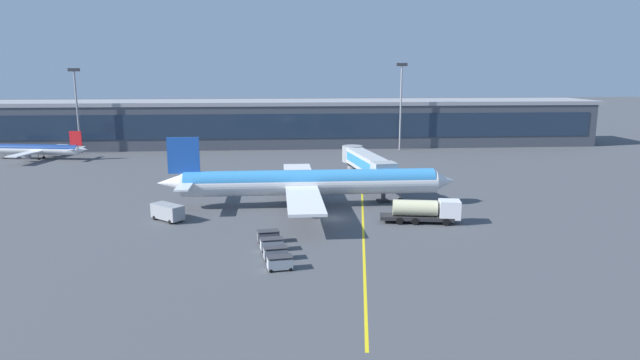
# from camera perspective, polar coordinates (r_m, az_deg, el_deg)

# --- Properties ---
(ground_plane) EXTENTS (700.00, 700.00, 0.00)m
(ground_plane) POSITION_cam_1_polar(r_m,az_deg,el_deg) (77.51, 1.25, -4.04)
(ground_plane) COLOR #47494F
(apron_lead_in_line) EXTENTS (11.90, 79.20, 0.01)m
(apron_lead_in_line) POSITION_cam_1_polar(r_m,az_deg,el_deg) (80.01, 4.49, -3.58)
(apron_lead_in_line) COLOR yellow
(apron_lead_in_line) RESTS_ON ground_plane
(terminal_building) EXTENTS (167.51, 20.21, 12.45)m
(terminal_building) POSITION_cam_1_polar(r_m,az_deg,el_deg) (154.01, -2.47, 6.00)
(terminal_building) COLOR #424751
(terminal_building) RESTS_ON ground_plane
(main_airliner) EXTENTS (45.80, 36.47, 10.89)m
(main_airliner) POSITION_cam_1_polar(r_m,az_deg,el_deg) (83.67, -1.18, -0.24)
(main_airliner) COLOR white
(main_airliner) RESTS_ON ground_plane
(jet_bridge) EXTENTS (6.39, 22.81, 6.47)m
(jet_bridge) POSITION_cam_1_polar(r_m,az_deg,el_deg) (96.47, 4.79, 1.89)
(jet_bridge) COLOR #B2B7BC
(jet_bridge) RESTS_ON ground_plane
(fuel_tanker) EXTENTS (11.07, 4.29, 3.25)m
(fuel_tanker) POSITION_cam_1_polar(r_m,az_deg,el_deg) (76.26, 10.96, -3.15)
(fuel_tanker) COLOR #232326
(fuel_tanker) RESTS_ON ground_plane
(crew_van) EXTENTS (5.12, 4.91, 2.30)m
(crew_van) POSITION_cam_1_polar(r_m,az_deg,el_deg) (78.99, -15.59, -3.19)
(crew_van) COLOR gray
(crew_van) RESTS_ON ground_plane
(baggage_cart_0) EXTENTS (2.84, 1.95, 1.48)m
(baggage_cart_0) POSITION_cam_1_polar(r_m,az_deg,el_deg) (58.09, -4.22, -8.60)
(baggage_cart_0) COLOR #B2B7BC
(baggage_cart_0) RESTS_ON ground_plane
(baggage_cart_1) EXTENTS (2.84, 1.95, 1.48)m
(baggage_cart_1) POSITION_cam_1_polar(r_m,az_deg,el_deg) (61.08, -4.67, -7.59)
(baggage_cart_1) COLOR gray
(baggage_cart_1) RESTS_ON ground_plane
(baggage_cart_2) EXTENTS (2.84, 1.95, 1.48)m
(baggage_cart_2) POSITION_cam_1_polar(r_m,az_deg,el_deg) (64.09, -5.07, -6.68)
(baggage_cart_2) COLOR #B2B7BC
(baggage_cart_2) RESTS_ON ground_plane
(baggage_cart_3) EXTENTS (2.84, 1.95, 1.48)m
(baggage_cart_3) POSITION_cam_1_polar(r_m,az_deg,el_deg) (67.12, -5.43, -5.85)
(baggage_cart_3) COLOR #595B60
(baggage_cart_3) RESTS_ON ground_plane
(commuter_jet_far) EXTENTS (25.76, 20.62, 6.79)m
(commuter_jet_far) POSITION_cam_1_polar(r_m,az_deg,el_deg) (145.28, -27.56, 2.86)
(commuter_jet_far) COLOR white
(commuter_jet_far) RESTS_ON ground_plane
(apron_light_mast_0) EXTENTS (2.80, 0.50, 21.21)m
(apron_light_mast_0) POSITION_cam_1_polar(r_m,az_deg,el_deg) (150.11, -24.08, 7.31)
(apron_light_mast_0) COLOR gray
(apron_light_mast_0) RESTS_ON ground_plane
(apron_light_mast_1) EXTENTS (2.80, 0.50, 22.55)m
(apron_light_mast_1) POSITION_cam_1_polar(r_m,az_deg,el_deg) (145.07, 8.46, 8.33)
(apron_light_mast_1) COLOR gray
(apron_light_mast_1) RESTS_ON ground_plane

